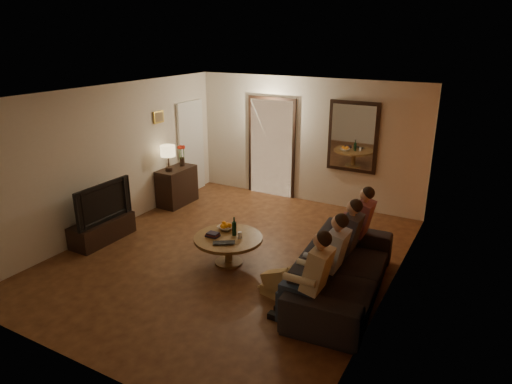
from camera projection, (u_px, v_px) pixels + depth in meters
The scene contains 33 objects.
floor at pixel (231, 255), 7.45m from camera, with size 5.00×6.00×0.01m, color #462313.
ceiling at pixel (228, 94), 6.59m from camera, with size 5.00×6.00×0.01m, color white.
back_wall at pixel (306, 141), 9.49m from camera, with size 5.00×0.02×2.60m, color beige.
front_wall at pixel (69, 259), 4.54m from camera, with size 5.00×0.02×2.60m, color beige.
left_wall at pixel (111, 159), 8.16m from camera, with size 0.02×6.00×2.60m, color beige.
right_wall at pixel (394, 208), 5.87m from camera, with size 0.02×6.00×2.60m, color beige.
orange_accent at pixel (393, 208), 5.88m from camera, with size 0.01×6.00×2.60m, color #CA5322.
kitchen_doorway at pixel (272, 148), 9.92m from camera, with size 1.00×0.06×2.10m, color #FFE0A5.
door_trim at pixel (271, 148), 9.92m from camera, with size 1.12×0.04×2.22m, color black.
fridge_glimpse at pixel (282, 156), 9.86m from camera, with size 0.45×0.03×1.70m, color silver.
mirror_frame at pixel (353, 137), 8.93m from camera, with size 1.00×0.05×1.40m, color black.
mirror_glass at pixel (352, 137), 8.91m from camera, with size 0.86×0.02×1.26m, color white.
white_door at pixel (191, 147), 10.13m from camera, with size 0.06×0.85×2.04m, color white.
framed_art at pixel (159, 117), 9.04m from camera, with size 0.03×0.28×0.24m, color #B28C33.
art_canvas at pixel (159, 117), 9.03m from camera, with size 0.01×0.22×0.18m, color brown.
dresser at pixel (177, 186), 9.56m from camera, with size 0.45×0.87×0.78m, color black.
table_lamp at pixel (168, 158), 9.16m from camera, with size 0.30×0.30×0.54m, color beige, non-canonical shape.
flower_vase at pixel (182, 156), 9.54m from camera, with size 0.14×0.14×0.44m, color red, non-canonical shape.
tv_stand at pixel (103, 230), 7.91m from camera, with size 0.45×1.15×0.38m, color black.
tv at pixel (99, 202), 7.74m from camera, with size 0.15×1.17×0.67m, color black.
sofa at pixel (343, 270), 6.23m from camera, with size 0.97×2.48×0.72m, color black.
person_a at pixel (312, 283), 5.46m from camera, with size 0.60×0.40×1.20m, color tan, non-canonical shape.
person_b at pixel (330, 262), 5.95m from camera, with size 0.60×0.40×1.20m, color tan, non-canonical shape.
person_c at pixel (344, 244), 6.45m from camera, with size 0.60×0.40×1.20m, color tan, non-canonical shape.
person_d at pixel (357, 229), 6.94m from camera, with size 0.60×0.40×1.20m, color tan, non-canonical shape.
dog at pixel (278, 279), 6.16m from camera, with size 0.56×0.24×0.56m, color #AC7F4F, non-canonical shape.
coffee_table at pixel (229, 250), 7.12m from camera, with size 1.07×1.07×0.45m, color brown.
bowl at pixel (226, 228), 7.30m from camera, with size 0.26×0.26×0.06m, color white.
oranges at pixel (226, 224), 7.27m from camera, with size 0.20×0.20×0.08m, color orange, non-canonical shape.
wine_bottle at pixel (234, 226), 7.05m from camera, with size 0.07×0.07×0.31m, color black, non-canonical shape.
wine_glass at pixel (240, 235), 6.99m from camera, with size 0.06×0.06×0.10m, color silver.
book_stack at pixel (213, 234), 7.05m from camera, with size 0.20×0.15×0.07m, color black, non-canonical shape.
laptop at pixel (224, 244), 6.76m from camera, with size 0.33×0.21×0.03m, color black.
Camera 1 is at (3.60, -5.65, 3.44)m, focal length 32.00 mm.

